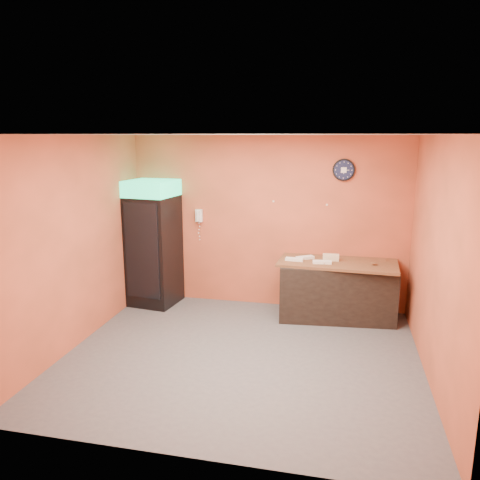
# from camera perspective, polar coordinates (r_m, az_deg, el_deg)

# --- Properties ---
(floor) EXTENTS (4.50, 4.50, 0.00)m
(floor) POSITION_cam_1_polar(r_m,az_deg,el_deg) (6.22, 0.17, -14.00)
(floor) COLOR #47474C
(floor) RESTS_ON ground
(back_wall) EXTENTS (4.50, 0.02, 2.80)m
(back_wall) POSITION_cam_1_polar(r_m,az_deg,el_deg) (7.65, 3.32, 2.17)
(back_wall) COLOR #D85D3D
(back_wall) RESTS_ON floor
(left_wall) EXTENTS (0.02, 4.00, 2.80)m
(left_wall) POSITION_cam_1_polar(r_m,az_deg,el_deg) (6.57, -19.39, -0.30)
(left_wall) COLOR #D85D3D
(left_wall) RESTS_ON floor
(right_wall) EXTENTS (0.02, 4.00, 2.80)m
(right_wall) POSITION_cam_1_polar(r_m,az_deg,el_deg) (5.72, 22.84, -2.45)
(right_wall) COLOR #D85D3D
(right_wall) RESTS_ON floor
(ceiling) EXTENTS (4.50, 4.00, 0.02)m
(ceiling) POSITION_cam_1_polar(r_m,az_deg,el_deg) (5.56, 0.19, 12.75)
(ceiling) COLOR white
(ceiling) RESTS_ON back_wall
(beverage_cooler) EXTENTS (0.82, 0.82, 2.08)m
(beverage_cooler) POSITION_cam_1_polar(r_m,az_deg,el_deg) (7.86, -10.58, -0.61)
(beverage_cooler) COLOR black
(beverage_cooler) RESTS_ON floor
(prep_counter) EXTENTS (1.79, 0.92, 0.87)m
(prep_counter) POSITION_cam_1_polar(r_m,az_deg,el_deg) (7.44, 11.67, -6.10)
(prep_counter) COLOR black
(prep_counter) RESTS_ON floor
(wall_clock) EXTENTS (0.34, 0.06, 0.34)m
(wall_clock) POSITION_cam_1_polar(r_m,az_deg,el_deg) (7.43, 12.53, 8.34)
(wall_clock) COLOR black
(wall_clock) RESTS_ON back_wall
(wall_phone) EXTENTS (0.11, 0.10, 0.21)m
(wall_phone) POSITION_cam_1_polar(r_m,az_deg,el_deg) (7.85, -5.03, 2.96)
(wall_phone) COLOR white
(wall_phone) RESTS_ON back_wall
(butcher_paper) EXTENTS (1.82, 0.94, 0.04)m
(butcher_paper) POSITION_cam_1_polar(r_m,az_deg,el_deg) (7.31, 11.82, -2.74)
(butcher_paper) COLOR brown
(butcher_paper) RESTS_ON prep_counter
(sub_roll_stack) EXTENTS (0.25, 0.10, 0.10)m
(sub_roll_stack) POSITION_cam_1_polar(r_m,az_deg,el_deg) (7.32, 11.02, -2.09)
(sub_roll_stack) COLOR beige
(sub_roll_stack) RESTS_ON butcher_paper
(wrapped_sandwich_left) EXTENTS (0.28, 0.13, 0.04)m
(wrapped_sandwich_left) POSITION_cam_1_polar(r_m,az_deg,el_deg) (7.25, 6.65, -2.35)
(wrapped_sandwich_left) COLOR white
(wrapped_sandwich_left) RESTS_ON butcher_paper
(wrapped_sandwich_mid) EXTENTS (0.29, 0.14, 0.04)m
(wrapped_sandwich_mid) POSITION_cam_1_polar(r_m,az_deg,el_deg) (7.15, 9.97, -2.67)
(wrapped_sandwich_mid) COLOR white
(wrapped_sandwich_mid) RESTS_ON butcher_paper
(wrapped_sandwich_right) EXTENTS (0.29, 0.25, 0.04)m
(wrapped_sandwich_right) POSITION_cam_1_polar(r_m,az_deg,el_deg) (7.37, 7.93, -2.14)
(wrapped_sandwich_right) COLOR white
(wrapped_sandwich_right) RESTS_ON butcher_paper
(kitchen_tool) EXTENTS (0.06, 0.06, 0.06)m
(kitchen_tool) POSITION_cam_1_polar(r_m,az_deg,el_deg) (7.37, 11.19, -2.19)
(kitchen_tool) COLOR silver
(kitchen_tool) RESTS_ON butcher_paper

